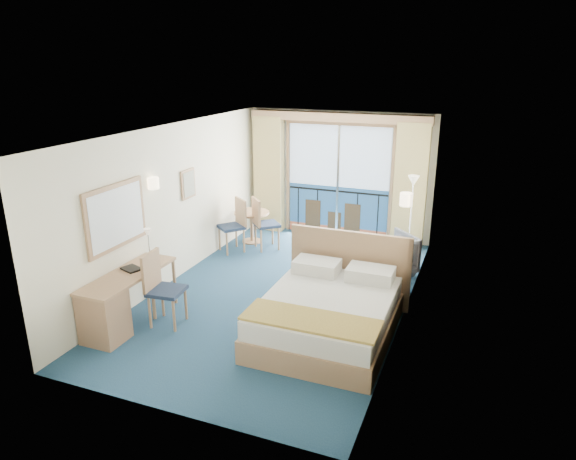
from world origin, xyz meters
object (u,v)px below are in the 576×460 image
at_px(round_table, 252,219).
at_px(desk_chair, 160,284).
at_px(desk, 110,309).
at_px(bed, 329,312).
at_px(armchair, 389,254).
at_px(table_chair_a, 262,221).
at_px(table_chair_b, 235,222).
at_px(nightstand, 397,280).
at_px(floor_lamp, 412,197).

bearing_deg(round_table, desk_chair, -85.60).
bearing_deg(desk_chair, desk, 136.87).
xyz_separation_m(bed, desk, (-2.81, -1.18, 0.09)).
height_order(bed, armchair, bed).
distance_m(desk, table_chair_a, 4.01).
bearing_deg(desk, table_chair_a, 82.19).
relative_size(round_table, table_chair_b, 0.69).
bearing_deg(armchair, desk, 5.01).
height_order(round_table, table_chair_b, table_chair_b).
bearing_deg(bed, nightstand, 67.27).
height_order(floor_lamp, desk, floor_lamp).
distance_m(bed, floor_lamp, 3.46).
xyz_separation_m(table_chair_a, table_chair_b, (-0.47, -0.27, -0.00)).
height_order(bed, desk_chair, bed).
bearing_deg(bed, desk_chair, -165.99).
xyz_separation_m(nightstand, desk, (-3.48, -2.78, 0.16)).
xyz_separation_m(bed, armchair, (0.37, 2.50, 0.03)).
distance_m(desk, table_chair_b, 3.70).
height_order(desk, desk_chair, desk_chair).
relative_size(desk_chair, round_table, 1.48).
bearing_deg(table_chair_a, floor_lamp, -122.77).
xyz_separation_m(floor_lamp, table_chair_b, (-3.33, -0.77, -0.66)).
height_order(nightstand, desk_chair, desk_chair).
distance_m(desk, desk_chair, 0.76).
xyz_separation_m(bed, table_chair_a, (-2.27, 2.79, 0.27)).
bearing_deg(floor_lamp, desk, -127.38).
xyz_separation_m(round_table, table_chair_a, (0.39, -0.31, 0.10)).
bearing_deg(floor_lamp, desk_chair, -127.47).
bearing_deg(armchair, table_chair_b, -44.45).
height_order(bed, desk, bed).
relative_size(desk_chair, table_chair_b, 1.02).
xyz_separation_m(floor_lamp, table_chair_a, (-2.87, -0.50, -0.65)).
relative_size(desk, round_table, 2.23).
bearing_deg(desk, desk_chair, 53.22).
bearing_deg(table_chair_a, desk_chair, 135.68).
distance_m(nightstand, desk_chair, 3.77).
bearing_deg(table_chair_b, armchair, 38.23).
bearing_deg(nightstand, armchair, 108.51).
xyz_separation_m(armchair, table_chair_b, (-3.11, 0.02, 0.24)).
bearing_deg(desk_chair, armchair, -47.96).
distance_m(nightstand, floor_lamp, 1.95).
height_order(floor_lamp, desk_chair, floor_lamp).
bearing_deg(round_table, table_chair_b, -97.96).
xyz_separation_m(armchair, desk, (-3.18, -3.68, 0.06)).
height_order(bed, floor_lamp, floor_lamp).
bearing_deg(round_table, floor_lamp, 3.23).
height_order(armchair, desk_chair, desk_chair).
bearing_deg(nightstand, table_chair_b, 165.01).
relative_size(nightstand, floor_lamp, 0.32).
height_order(floor_lamp, round_table, floor_lamp).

